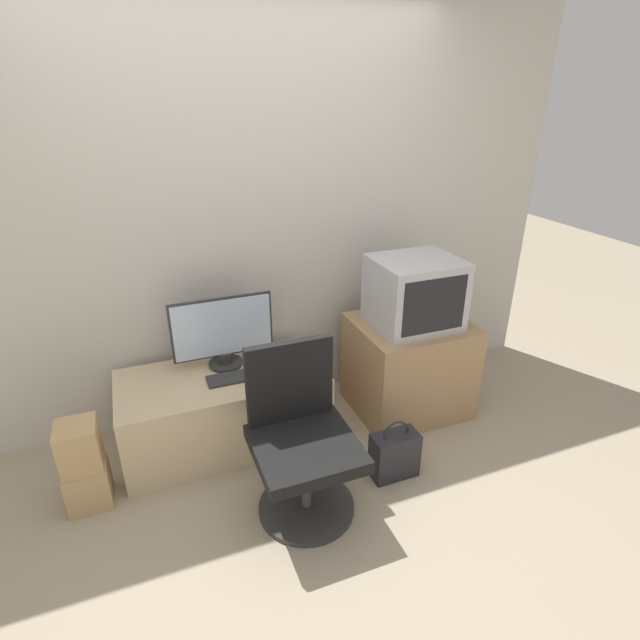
% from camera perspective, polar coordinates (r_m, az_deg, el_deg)
% --- Properties ---
extents(ground_plane, '(12.00, 12.00, 0.00)m').
position_cam_1_polar(ground_plane, '(2.69, 0.35, -23.76)').
color(ground_plane, tan).
extents(wall_back, '(4.40, 0.05, 2.60)m').
position_cam_1_polar(wall_back, '(3.13, -8.81, 11.31)').
color(wall_back, beige).
rests_on(wall_back, ground_plane).
extents(desk, '(1.21, 0.60, 0.47)m').
position_cam_1_polar(desk, '(3.17, -10.88, -9.87)').
color(desk, '#CCB289').
rests_on(desk, ground_plane).
extents(side_stand, '(0.72, 0.63, 0.65)m').
position_cam_1_polar(side_stand, '(3.43, 10.04, -5.16)').
color(side_stand, '#A37F56').
rests_on(side_stand, ground_plane).
extents(main_monitor, '(0.61, 0.21, 0.45)m').
position_cam_1_polar(main_monitor, '(3.05, -11.04, -1.34)').
color(main_monitor, '#2D2D2D').
rests_on(main_monitor, desk).
extents(keyboard, '(0.35, 0.13, 0.01)m').
position_cam_1_polar(keyboard, '(3.00, -9.47, -6.42)').
color(keyboard, '#2D2D2D').
rests_on(keyboard, desk).
extents(mouse, '(0.07, 0.04, 0.03)m').
position_cam_1_polar(mouse, '(3.06, -5.17, -5.36)').
color(mouse, silver).
rests_on(mouse, desk).
extents(crt_tv, '(0.52, 0.45, 0.44)m').
position_cam_1_polar(crt_tv, '(3.17, 10.77, 3.07)').
color(crt_tv, '#B7B7BC').
rests_on(crt_tv, side_stand).
extents(office_chair, '(0.51, 0.51, 0.89)m').
position_cam_1_polar(office_chair, '(2.61, -2.15, -13.83)').
color(office_chair, '#333333').
rests_on(office_chair, ground_plane).
extents(cardboard_box_lower, '(0.22, 0.22, 0.24)m').
position_cam_1_polar(cardboard_box_lower, '(3.04, -24.93, -16.63)').
color(cardboard_box_lower, tan).
rests_on(cardboard_box_lower, ground_plane).
extents(cardboard_box_upper, '(0.20, 0.20, 0.26)m').
position_cam_1_polar(cardboard_box_upper, '(2.89, -25.84, -12.87)').
color(cardboard_box_upper, tan).
rests_on(cardboard_box_upper, cardboard_box_lower).
extents(handbag, '(0.26, 0.14, 0.37)m').
position_cam_1_polar(handbag, '(2.96, 8.50, -14.95)').
color(handbag, '#232328').
rests_on(handbag, ground_plane).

